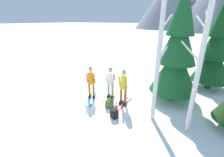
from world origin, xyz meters
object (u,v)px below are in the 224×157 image
Objects in this scene: skier_in_white at (111,81)px; birch_tree_tall at (198,70)px; pine_tree_near at (177,52)px; birch_tree_slender at (158,62)px; skier_in_orange at (91,82)px; backpack_on_snow_beside at (109,104)px; skier_in_yellow at (123,86)px; backpack_on_snow_front at (114,113)px; pine_tree_mid at (216,49)px.

skier_in_white is 4.18m from birch_tree_tall.
pine_tree_near reaches higher than birch_tree_slender.
skier_in_orange is 4.56× the size of backpack_on_snow_beside.
skier_in_yellow is at bearing 169.94° from birch_tree_tall.
backpack_on_snow_beside is (1.33, -0.37, -0.74)m from skier_in_orange.
pine_tree_near is 13.77× the size of backpack_on_snow_front.
birch_tree_tall reaches higher than skier_in_white.
pine_tree_mid is at bearing 41.79° from skier_in_orange.
pine_tree_near is 4.09m from backpack_on_snow_front.
birch_tree_tall is 0.96× the size of birch_tree_slender.
skier_in_orange is 1.75m from skier_in_yellow.
birch_tree_slender is 12.62× the size of backpack_on_snow_beside.
skier_in_orange is 7.16m from pine_tree_mid.
backpack_on_snow_beside is at bearing -123.13° from skier_in_yellow.
pine_tree_mid reaches higher than birch_tree_slender.
pine_tree_near is 4.02m from backpack_on_snow_beside.
skier_in_orange is 1.00m from skier_in_white.
pine_tree_near is 3.15m from pine_tree_mid.
backpack_on_snow_front is at bearing -53.71° from skier_in_white.
backpack_on_snow_front is at bearing -166.55° from birch_tree_tall.
skier_in_orange is at bearing -151.55° from pine_tree_near.
pine_tree_near is at bearing 45.39° from backpack_on_snow_beside.
backpack_on_snow_beside is (-0.40, -0.62, -0.80)m from skier_in_yellow.
pine_tree_mid is 12.93× the size of backpack_on_snow_front.
pine_tree_near is at bearing 82.31° from birch_tree_slender.
backpack_on_snow_front and backpack_on_snow_beside have the same top height.
pine_tree_near is at bearing -120.53° from pine_tree_mid.
birch_tree_tall is at bearing -65.17° from pine_tree_near.
pine_tree_mid is 5.22m from birch_tree_slender.
birch_tree_tall is at bearing 13.45° from backpack_on_snow_front.
birch_tree_tall is at bearing -12.02° from skier_in_white.
birch_tree_slender is 12.05× the size of backpack_on_snow_front.
pine_tree_mid reaches higher than backpack_on_snow_front.
birch_tree_tall reaches higher than backpack_on_snow_front.
pine_tree_near is (1.91, 1.72, 1.52)m from skier_in_yellow.
pine_tree_near is 14.42× the size of backpack_on_snow_beside.
skier_in_white is 0.37× the size of birch_tree_slender.
pine_tree_near reaches higher than backpack_on_snow_beside.
birch_tree_slender is (-1.33, 0.09, 0.09)m from birch_tree_tall.
skier_in_yellow is at bearing -137.87° from pine_tree_near.
pine_tree_mid reaches higher than skier_in_orange.
pine_tree_near reaches higher than pine_tree_mid.
skier_in_orange is at bearing 176.84° from birch_tree_slender.
birch_tree_tall is 1.34m from birch_tree_slender.
skier_in_yellow is at bearing 165.09° from birch_tree_slender.
skier_in_orange is 4.90m from birch_tree_tall.
skier_in_orange is at bearing -138.21° from pine_tree_mid.
backpack_on_snow_front is (-1.42, -0.75, -2.27)m from birch_tree_slender.
birch_tree_slender reaches higher than skier_in_orange.
skier_in_orange is 4.42m from pine_tree_near.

